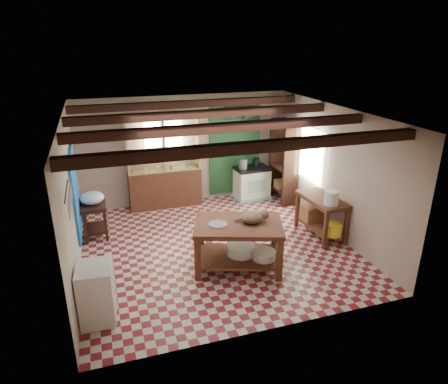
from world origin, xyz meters
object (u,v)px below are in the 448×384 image
object	(u,v)px
right_counter	(321,217)
cat	(253,217)
white_cabinet	(97,293)
stove	(252,183)
work_table	(238,245)
prep_table	(95,220)

from	to	relation	value
right_counter	cat	bearing A→B (deg)	-162.11
white_cabinet	cat	distance (m)	2.78
stove	work_table	bearing A→B (deg)	-119.06
stove	prep_table	world-z (taller)	stove
stove	right_counter	xyz separation A→B (m)	(0.58, -2.34, 0.01)
work_table	stove	size ratio (longest dim) A/B	1.80
stove	white_cabinet	size ratio (longest dim) A/B	0.97
work_table	cat	size ratio (longest dim) A/B	3.41
white_cabinet	cat	bearing A→B (deg)	19.28
work_table	right_counter	bearing A→B (deg)	35.99
stove	right_counter	distance (m)	2.41
prep_table	cat	size ratio (longest dim) A/B	1.65
work_table	white_cabinet	size ratio (longest dim) A/B	1.74
prep_table	white_cabinet	xyz separation A→B (m)	(-0.02, -2.72, 0.07)
stove	cat	xyz separation A→B (m)	(-1.18, -2.99, 0.54)
cat	stove	bearing A→B (deg)	77.28
work_table	white_cabinet	distance (m)	2.49
stove	prep_table	bearing A→B (deg)	-169.25
prep_table	cat	world-z (taller)	cat
stove	white_cabinet	xyz separation A→B (m)	(-3.82, -3.67, 0.02)
prep_table	stove	bearing A→B (deg)	13.00
white_cabinet	right_counter	world-z (taller)	white_cabinet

